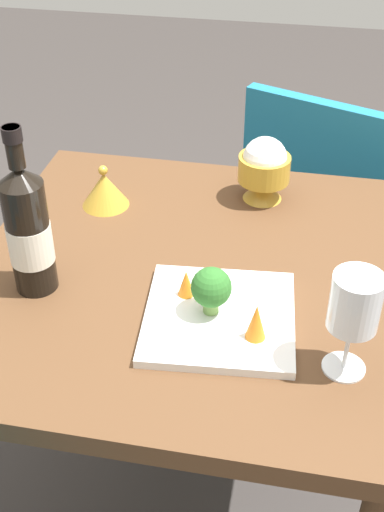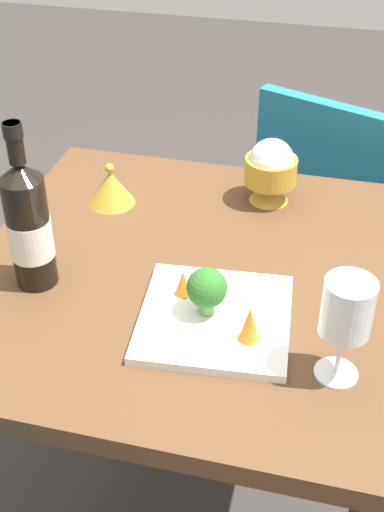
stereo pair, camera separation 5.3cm
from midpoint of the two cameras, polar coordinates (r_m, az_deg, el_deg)
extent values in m
plane|color=#383330|center=(1.81, -0.89, -20.49)|extent=(8.00, 8.00, 0.00)
cube|color=brown|center=(1.27, -1.19, -1.85)|extent=(0.82, 0.82, 0.04)
cylinder|color=brown|center=(1.85, -9.47, -3.24)|extent=(0.05, 0.05, 0.72)
cylinder|color=brown|center=(1.77, 12.64, -5.95)|extent=(0.05, 0.05, 0.72)
cube|color=teal|center=(2.05, 10.92, 3.80)|extent=(0.52, 0.52, 0.02)
cube|color=teal|center=(1.80, 9.39, 6.89)|extent=(0.39, 0.18, 0.40)
cylinder|color=black|center=(2.36, 8.18, 2.24)|extent=(0.03, 0.03, 0.43)
cylinder|color=black|center=(2.11, 4.18, -2.09)|extent=(0.03, 0.03, 0.43)
cylinder|color=black|center=(2.01, 12.71, -5.24)|extent=(0.03, 0.03, 0.43)
cylinder|color=black|center=(1.19, -14.79, 1.52)|extent=(0.07, 0.08, 0.21)
cone|color=black|center=(1.13, -15.71, 6.54)|extent=(0.07, 0.08, 0.03)
cylinder|color=black|center=(1.11, -16.13, 8.78)|extent=(0.03, 0.03, 0.07)
cylinder|color=black|center=(1.10, -16.33, 9.84)|extent=(0.03, 0.03, 0.02)
cylinder|color=silver|center=(1.20, -14.72, 1.10)|extent=(0.08, 0.08, 0.07)
cylinder|color=white|center=(1.08, 11.29, -9.23)|extent=(0.07, 0.07, 0.00)
cylinder|color=white|center=(1.05, 11.57, -7.51)|extent=(0.01, 0.01, 0.08)
cylinder|color=white|center=(0.99, 12.17, -3.85)|extent=(0.08, 0.08, 0.09)
cone|color=gold|center=(1.46, 4.96, 5.65)|extent=(0.08, 0.08, 0.04)
cylinder|color=gold|center=(1.44, 5.06, 7.37)|extent=(0.11, 0.11, 0.05)
sphere|color=white|center=(1.43, 5.11, 8.16)|extent=(0.09, 0.09, 0.09)
cone|color=gold|center=(1.44, -8.43, 5.57)|extent=(0.10, 0.10, 0.07)
sphere|color=gold|center=(1.42, -8.59, 7.16)|extent=(0.02, 0.02, 0.02)
cube|color=white|center=(1.14, 1.00, -5.22)|extent=(0.27, 0.27, 0.02)
cylinder|color=#729E4C|center=(1.13, 0.27, -4.17)|extent=(0.03, 0.03, 0.03)
sphere|color=#2D6B28|center=(1.10, 0.27, -2.67)|extent=(0.07, 0.07, 0.07)
cone|color=orange|center=(1.16, -1.80, -2.29)|extent=(0.03, 0.03, 0.05)
cone|color=orange|center=(1.07, 4.03, -5.56)|extent=(0.03, 0.03, 0.07)
camera|label=1|loc=(0.03, -91.22, -0.89)|focal=47.37mm
camera|label=2|loc=(0.03, 88.78, 0.89)|focal=47.37mm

